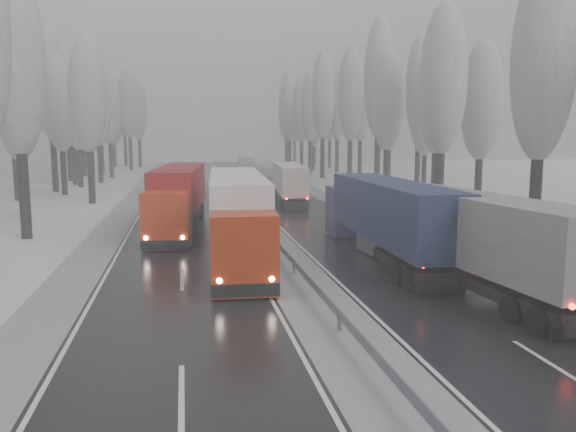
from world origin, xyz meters
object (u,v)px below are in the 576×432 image
object	(u,v)px
truck_red_white	(237,211)
truck_cream_box	(288,180)
truck_red_red	(179,194)
truck_blue_box	(384,213)
truck_grey_tarp	(457,231)
box_truck_distant	(246,165)

from	to	relation	value
truck_red_white	truck_cream_box	bearing A→B (deg)	76.58
truck_cream_box	truck_red_red	bearing A→B (deg)	-120.75
truck_blue_box	truck_red_red	size ratio (longest dim) A/B	0.96
truck_red_red	truck_blue_box	bearing A→B (deg)	-41.02
truck_blue_box	truck_red_red	distance (m)	15.78
truck_blue_box	truck_red_white	xyz separation A→B (m)	(-7.73, 1.29, 0.14)
truck_blue_box	truck_red_white	size ratio (longest dim) A/B	0.94
truck_grey_tarp	truck_blue_box	distance (m)	5.91
truck_grey_tarp	box_truck_distant	world-z (taller)	truck_grey_tarp
truck_grey_tarp	truck_blue_box	xyz separation A→B (m)	(-1.28, 5.77, 0.06)
truck_grey_tarp	truck_red_red	bearing A→B (deg)	119.07
truck_blue_box	truck_red_red	world-z (taller)	truck_red_red
truck_red_white	truck_blue_box	bearing A→B (deg)	-6.23
truck_blue_box	truck_red_white	world-z (taller)	truck_red_white
truck_grey_tarp	truck_red_red	distance (m)	21.06
truck_grey_tarp	truck_red_red	xyz separation A→B (m)	(-12.16, 17.20, 0.14)
truck_grey_tarp	truck_red_red	size ratio (longest dim) A/B	0.94
truck_red_white	truck_red_red	world-z (taller)	truck_red_white
truck_grey_tarp	truck_cream_box	world-z (taller)	truck_grey_tarp
truck_blue_box	truck_cream_box	world-z (taller)	truck_blue_box
box_truck_distant	truck_red_red	world-z (taller)	truck_red_red
truck_grey_tarp	truck_cream_box	distance (m)	31.76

